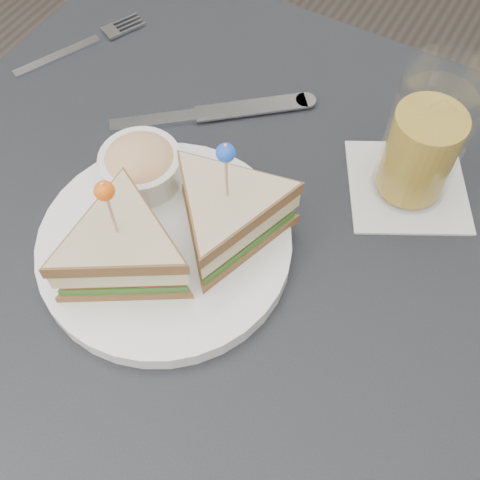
% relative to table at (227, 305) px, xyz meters
% --- Properties ---
extents(ground_plane, '(3.50, 3.50, 0.00)m').
position_rel_table_xyz_m(ground_plane, '(0.00, 0.00, -0.67)').
color(ground_plane, '#3F3833').
extents(table, '(0.80, 0.80, 0.75)m').
position_rel_table_xyz_m(table, '(0.00, 0.00, 0.00)').
color(table, black).
rests_on(table, ground).
extents(plate_meal, '(0.28, 0.27, 0.15)m').
position_rel_table_xyz_m(plate_meal, '(-0.06, -0.01, 0.12)').
color(plate_meal, white).
rests_on(plate_meal, table).
extents(cutlery_fork, '(0.09, 0.17, 0.01)m').
position_rel_table_xyz_m(cutlery_fork, '(-0.32, 0.20, 0.08)').
color(cutlery_fork, silver).
rests_on(cutlery_fork, table).
extents(cutlery_knife, '(0.20, 0.17, 0.01)m').
position_rel_table_xyz_m(cutlery_knife, '(-0.13, 0.17, 0.08)').
color(cutlery_knife, silver).
rests_on(cutlery_knife, table).
extents(drink_set, '(0.17, 0.17, 0.16)m').
position_rel_table_xyz_m(drink_set, '(0.12, 0.19, 0.15)').
color(drink_set, silver).
rests_on(drink_set, table).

